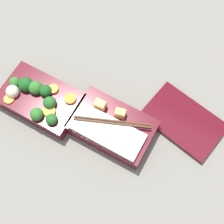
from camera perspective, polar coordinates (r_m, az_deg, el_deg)
ground_plane at (r=0.87m, az=-6.49°, el=-1.69°), size 3.00×3.00×0.00m
bento_tray_vegetable at (r=0.88m, az=-13.12°, el=2.20°), size 0.22×0.14×0.08m
bento_tray_rice at (r=0.83m, az=-0.05°, el=-2.78°), size 0.22×0.14×0.08m
bento_lid at (r=0.88m, az=12.90°, el=-1.59°), size 0.23×0.17×0.01m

